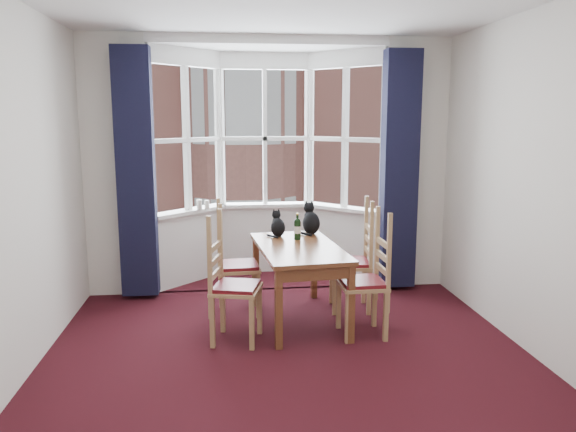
{
  "coord_description": "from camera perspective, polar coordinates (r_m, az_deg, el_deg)",
  "views": [
    {
      "loc": [
        -0.48,
        -3.94,
        1.94
      ],
      "look_at": [
        0.07,
        1.05,
        1.05
      ],
      "focal_mm": 35.0,
      "sensor_mm": 36.0,
      "label": 1
    }
  ],
  "objects": [
    {
      "name": "floor",
      "position": [
        4.41,
        0.61,
        -16.01
      ],
      "size": [
        4.5,
        4.5,
        0.0
      ],
      "primitive_type": "plane",
      "color": "black",
      "rests_on": "ground"
    },
    {
      "name": "wall_left",
      "position": [
        4.25,
        -27.2,
        1.66
      ],
      "size": [
        0.0,
        4.5,
        4.5
      ],
      "primitive_type": "plane",
      "rotation": [
        1.57,
        0.0,
        1.57
      ],
      "color": "silver",
      "rests_on": "floor"
    },
    {
      "name": "wall_right",
      "position": [
        4.68,
        25.75,
        2.44
      ],
      "size": [
        0.0,
        4.5,
        4.5
      ],
      "primitive_type": "plane",
      "rotation": [
        1.57,
        0.0,
        -1.57
      ],
      "color": "silver",
      "rests_on": "floor"
    },
    {
      "name": "wall_near",
      "position": [
        1.83,
        9.26,
        -7.17
      ],
      "size": [
        4.0,
        0.0,
        4.0
      ],
      "primitive_type": "plane",
      "rotation": [
        -1.57,
        0.0,
        0.0
      ],
      "color": "silver",
      "rests_on": "floor"
    },
    {
      "name": "wall_back_pier_left",
      "position": [
        6.32,
        -17.02,
        4.72
      ],
      "size": [
        0.7,
        0.12,
        2.8
      ],
      "primitive_type": "cube",
      "color": "silver",
      "rests_on": "floor"
    },
    {
      "name": "wall_back_pier_right",
      "position": [
        6.56,
        12.7,
        5.09
      ],
      "size": [
        0.7,
        0.12,
        2.8
      ],
      "primitive_type": "cube",
      "color": "silver",
      "rests_on": "floor"
    },
    {
      "name": "bay_window",
      "position": [
        6.73,
        -2.21,
        5.45
      ],
      "size": [
        2.76,
        0.94,
        2.8
      ],
      "color": "white",
      "rests_on": "floor"
    },
    {
      "name": "curtain_left",
      "position": [
        6.11,
        -15.17,
        4.17
      ],
      "size": [
        0.38,
        0.22,
        2.6
      ],
      "primitive_type": "cube",
      "color": "black",
      "rests_on": "floor"
    },
    {
      "name": "curtain_right",
      "position": [
        6.33,
        11.23,
        4.52
      ],
      "size": [
        0.38,
        0.22,
        2.6
      ],
      "primitive_type": "cube",
      "color": "black",
      "rests_on": "floor"
    },
    {
      "name": "dining_table",
      "position": [
        5.34,
        1.09,
        -4.03
      ],
      "size": [
        0.86,
        1.43,
        0.73
      ],
      "color": "brown",
      "rests_on": "floor"
    },
    {
      "name": "chair_left_near",
      "position": [
        4.93,
        -6.32,
        -7.31
      ],
      "size": [
        0.49,
        0.5,
        0.92
      ],
      "color": "#A17B4E",
      "rests_on": "floor"
    },
    {
      "name": "chair_left_far",
      "position": [
        5.59,
        -5.97,
        -5.23
      ],
      "size": [
        0.43,
        0.44,
        0.92
      ],
      "color": "#A17B4E",
      "rests_on": "floor"
    },
    {
      "name": "chair_right_near",
      "position": [
        5.09,
        8.55,
        -6.81
      ],
      "size": [
        0.41,
        0.43,
        0.92
      ],
      "color": "#A17B4E",
      "rests_on": "floor"
    },
    {
      "name": "chair_right_far",
      "position": [
        5.74,
        7.24,
        -4.85
      ],
      "size": [
        0.44,
        0.46,
        0.92
      ],
      "color": "#A17B4E",
      "rests_on": "floor"
    },
    {
      "name": "cat_left",
      "position": [
        5.73,
        -1.04,
        -1.0
      ],
      "size": [
        0.18,
        0.23,
        0.28
      ],
      "color": "black",
      "rests_on": "dining_table"
    },
    {
      "name": "cat_right",
      "position": [
        5.85,
        2.34,
        -0.52
      ],
      "size": [
        0.21,
        0.28,
        0.35
      ],
      "color": "black",
      "rests_on": "dining_table"
    },
    {
      "name": "wine_bottle",
      "position": [
        5.57,
        0.96,
        -1.23
      ],
      "size": [
        0.07,
        0.07,
        0.26
      ],
      "color": "black",
      "rests_on": "dining_table"
    },
    {
      "name": "candle_tall",
      "position": [
        6.62,
        -9.0,
        1.14
      ],
      "size": [
        0.06,
        0.06,
        0.12
      ],
      "primitive_type": "cylinder",
      "color": "white",
      "rests_on": "bay_window"
    },
    {
      "name": "candle_short",
      "position": [
        6.65,
        -8.23,
        1.15
      ],
      "size": [
        0.06,
        0.06,
        0.1
      ],
      "primitive_type": "cylinder",
      "color": "white",
      "rests_on": "bay_window"
    },
    {
      "name": "street",
      "position": [
        37.05,
        -5.43,
        -2.38
      ],
      "size": [
        80.0,
        80.0,
        0.0
      ],
      "primitive_type": "plane",
      "color": "#333335",
      "rests_on": "ground"
    },
    {
      "name": "tenement_building",
      "position": [
        17.96,
        -4.84,
        8.92
      ],
      "size": [
        18.4,
        7.8,
        15.2
      ],
      "color": "#AD6759",
      "rests_on": "street"
    }
  ]
}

